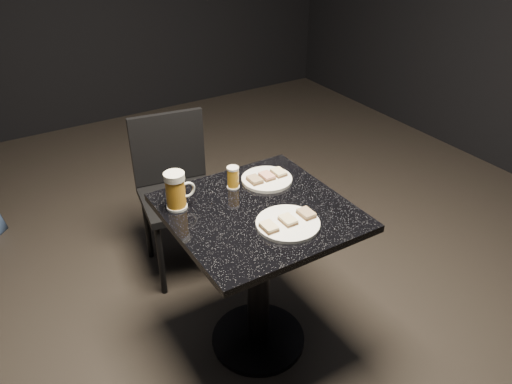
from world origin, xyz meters
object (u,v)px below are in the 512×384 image
plate_large (288,224)px  plate_small (267,179)px  table (258,256)px  beer_tumbler (233,177)px  beer_mug (176,191)px  chair (176,185)px

plate_large → plate_small: bearing=70.7°
table → beer_tumbler: 0.35m
plate_small → table: plate_small is taller
table → beer_mug: size_ratio=4.75×
plate_small → chair: bearing=109.4°
plate_large → chair: size_ratio=0.28×
beer_tumbler → plate_small: bearing=-10.3°
beer_tumbler → chair: bearing=95.0°
beer_mug → beer_tumbler: 0.27m
plate_large → beer_mug: bearing=132.6°
plate_small → beer_mug: size_ratio=1.41×
plate_small → table: 0.34m
beer_tumbler → chair: size_ratio=0.11×
table → beer_tumbler: bearing=90.7°
chair → beer_tumbler: bearing=-85.0°
chair → beer_mug: bearing=-111.3°
table → chair: size_ratio=0.87×
table → chair: chair is taller
plate_small → chair: size_ratio=0.26×
beer_mug → chair: size_ratio=0.18×
chair → plate_small: bearing=-70.6°
plate_small → beer_tumbler: (-0.15, 0.03, 0.04)m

